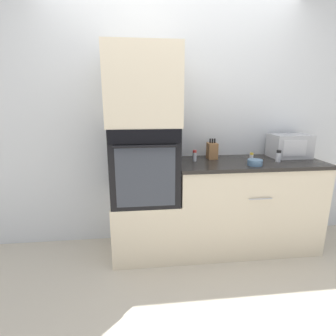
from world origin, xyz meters
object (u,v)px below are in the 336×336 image
at_px(bowl, 255,162).
at_px(condiment_jar_far, 195,156).
at_px(knife_block, 212,151).
at_px(wall_oven, 145,163).
at_px(condiment_jar_mid, 251,157).
at_px(microwave, 289,146).
at_px(condiment_jar_near, 278,156).

distance_m(bowl, condiment_jar_far, 0.57).
height_order(knife_block, bowl, knife_block).
bearing_deg(wall_oven, condiment_jar_mid, -1.38).
xyz_separation_m(condiment_jar_mid, condiment_jar_far, (-0.55, 0.08, 0.01)).
distance_m(wall_oven, condiment_jar_far, 0.50).
bearing_deg(bowl, microwave, 31.18).
height_order(condiment_jar_near, condiment_jar_far, condiment_jar_near).
bearing_deg(microwave, condiment_jar_mid, -162.15).
bearing_deg(condiment_jar_near, wall_oven, 176.76).
relative_size(microwave, condiment_jar_far, 3.56).
bearing_deg(condiment_jar_far, bowl, -23.93).
relative_size(microwave, condiment_jar_mid, 4.56).
bearing_deg(microwave, wall_oven, -175.18).
distance_m(knife_block, bowl, 0.46).
xyz_separation_m(microwave, condiment_jar_near, (-0.23, -0.20, -0.06)).
height_order(condiment_jar_near, condiment_jar_mid, condiment_jar_near).
height_order(wall_oven, condiment_jar_mid, wall_oven).
bearing_deg(condiment_jar_far, knife_block, 25.65).
distance_m(knife_block, condiment_jar_far, 0.23).
xyz_separation_m(wall_oven, knife_block, (0.70, 0.15, 0.08)).
height_order(microwave, condiment_jar_mid, microwave).
relative_size(wall_oven, condiment_jar_mid, 8.22).
distance_m(bowl, condiment_jar_near, 0.31).
xyz_separation_m(condiment_jar_near, condiment_jar_far, (-0.81, 0.12, -0.00)).
relative_size(wall_oven, condiment_jar_near, 6.07).
xyz_separation_m(microwave, bowl, (-0.51, -0.31, -0.09)).
height_order(microwave, condiment_jar_near, microwave).
relative_size(knife_block, bowl, 1.51).
bearing_deg(knife_block, wall_oven, -168.03).
bearing_deg(microwave, knife_block, 178.67).
bearing_deg(condiment_jar_mid, microwave, 17.85).
distance_m(microwave, condiment_jar_near, 0.31).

